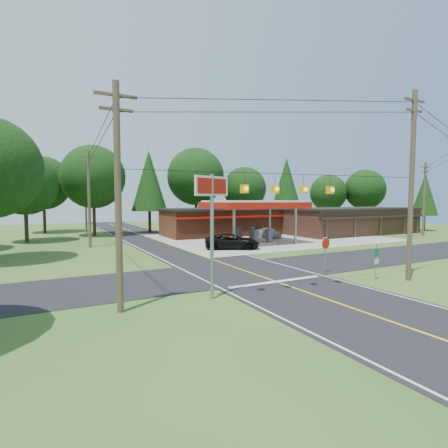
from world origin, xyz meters
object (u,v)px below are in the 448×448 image
sedan_car (269,233)px  big_stop_sign (212,208)px  gas_canopy (254,206)px  suv_car (232,242)px  octagonal_stop_sign (326,246)px

sedan_car → big_stop_sign: size_ratio=0.62×
gas_canopy → sedan_car: size_ratio=2.73×
suv_car → big_stop_sign: 18.17m
gas_canopy → big_stop_sign: big_stop_sign is taller
big_stop_sign → octagonal_stop_sign: 10.08m
suv_car → big_stop_sign: size_ratio=0.88×
sedan_car → suv_car: bearing=-145.9°
octagonal_stop_sign → suv_car: bearing=90.0°
sedan_car → big_stop_sign: bearing=-133.1°
sedan_car → octagonal_stop_sign: (-9.45, -20.01, 1.18)m
sedan_car → big_stop_sign: big_stop_sign is taller
suv_car → sedan_car: (9.45, 7.00, -0.10)m
gas_canopy → octagonal_stop_sign: size_ratio=4.30×
suv_car → octagonal_stop_sign: 13.06m
gas_canopy → big_stop_sign: size_ratio=1.70×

